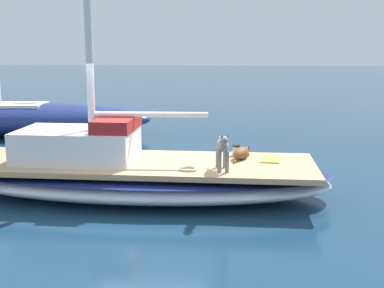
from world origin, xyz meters
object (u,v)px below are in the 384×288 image
dog_grey (223,147)px  dog_brown (242,153)px  deck_winch (236,150)px  deck_towel (270,159)px  moored_boat_starboard_side (26,118)px  sailboat_main (140,178)px  coiled_rope (188,169)px

dog_grey → dog_brown: dog_grey is taller
dog_grey → deck_winch: (1.26, -0.27, -0.32)m
dog_brown → deck_winch: size_ratio=4.42×
dog_brown → deck_winch: bearing=21.8°
deck_towel → moored_boat_starboard_side: (5.90, 7.17, -0.14)m
sailboat_main → moored_boat_starboard_side: moored_boat_starboard_side is taller
sailboat_main → coiled_rope: bearing=-121.6°
sailboat_main → deck_winch: 2.00m
dog_grey → deck_towel: size_ratio=1.68×
dog_grey → moored_boat_starboard_side: bearing=42.7°
sailboat_main → coiled_rope: coiled_rope is taller
coiled_rope → deck_towel: (0.86, -1.52, -0.01)m
dog_brown → moored_boat_starboard_side: moored_boat_starboard_side is taller
coiled_rope → deck_towel: size_ratio=0.58×
deck_winch → moored_boat_starboard_side: bearing=49.8°
coiled_rope → deck_winch: bearing=-34.9°
dog_grey → dog_brown: (1.00, -0.37, -0.32)m
moored_boat_starboard_side → dog_grey: bearing=-137.3°
dog_brown → dog_grey: bearing=159.6°
deck_towel → moored_boat_starboard_side: moored_boat_starboard_side is taller
dog_brown → coiled_rope: bearing=135.6°
dog_brown → deck_towel: bearing=-104.3°
moored_boat_starboard_side → sailboat_main: bearing=-142.8°
coiled_rope → moored_boat_starboard_side: moored_boat_starboard_side is taller
deck_towel → sailboat_main: bearing=95.9°
deck_towel → dog_grey: bearing=133.2°
moored_boat_starboard_side → coiled_rope: bearing=-140.1°
deck_winch → coiled_rope: (-1.25, 0.87, -0.08)m
coiled_rope → moored_boat_starboard_side: size_ratio=0.04×
coiled_rope → dog_grey: bearing=-90.6°
dog_brown → moored_boat_starboard_side: size_ratio=0.11×
deck_towel → deck_winch: bearing=58.7°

